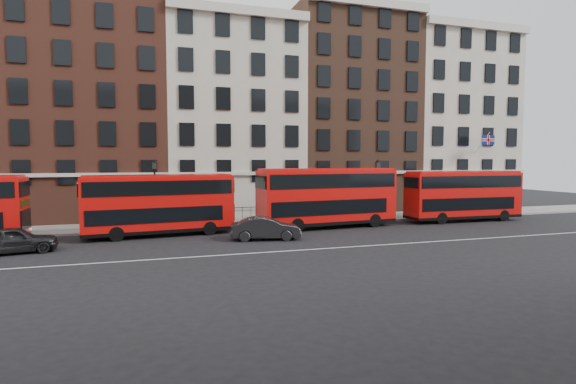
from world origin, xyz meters
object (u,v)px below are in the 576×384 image
object	(u,v)px
car_front	(266,228)
traffic_light	(497,191)
bus_d	(463,194)
bus_c	(327,196)
bus_b	(159,203)
car_rear	(13,240)

from	to	relation	value
car_front	traffic_light	distance (m)	25.57
bus_d	car_front	bearing A→B (deg)	-167.86
bus_c	traffic_light	distance (m)	18.85
bus_b	bus_d	distance (m)	25.88
car_rear	bus_c	bearing A→B (deg)	-91.60
bus_c	car_rear	size ratio (longest dim) A/B	2.47
bus_b	bus_c	distance (m)	12.92
car_rear	traffic_light	bearing A→B (deg)	-93.18
car_rear	traffic_light	xyz separation A→B (m)	(39.85, 5.99, 1.65)
car_rear	traffic_light	distance (m)	40.33
bus_b	bus_d	size ratio (longest dim) A/B	1.00
bus_d	car_front	xyz separation A→B (m)	(-19.04, -3.79, -1.61)
bus_b	car_rear	size ratio (longest dim) A/B	2.27
bus_d	car_rear	bearing A→B (deg)	-172.79
bus_d	car_rear	distance (m)	34.34
bus_b	car_front	xyz separation A→B (m)	(6.84, -3.78, -1.56)
bus_b	traffic_light	size ratio (longest dim) A/B	3.23
bus_d	bus_c	bearing A→B (deg)	-179.09
car_rear	car_front	xyz separation A→B (m)	(15.05, -0.01, -0.02)
bus_c	traffic_light	world-z (taller)	bus_c
bus_c	car_rear	xyz separation A→B (m)	(-21.13, -3.77, -1.76)
traffic_light	bus_c	bearing A→B (deg)	-173.25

